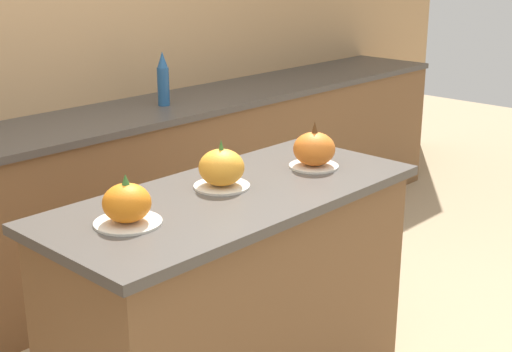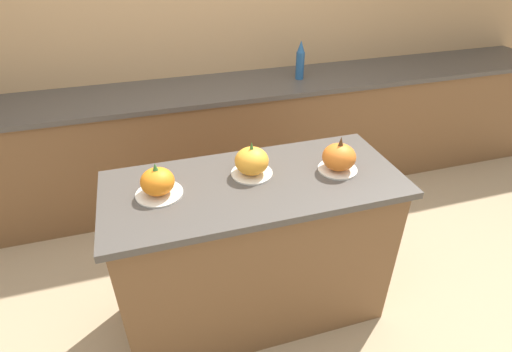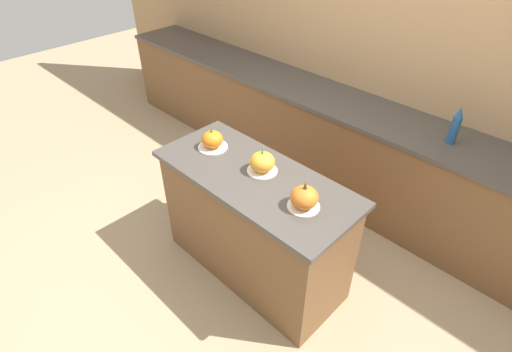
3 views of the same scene
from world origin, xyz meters
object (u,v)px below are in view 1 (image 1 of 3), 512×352
at_px(pumpkin_cake_center, 222,169).
at_px(bottle_tall, 163,80).
at_px(pumpkin_cake_right, 314,150).
at_px(pumpkin_cake_left, 127,205).

xyz_separation_m(pumpkin_cake_center, bottle_tall, (0.73, 1.20, 0.08)).
distance_m(pumpkin_cake_center, pumpkin_cake_right, 0.42).
bearing_deg(pumpkin_cake_left, pumpkin_cake_right, -2.93).
bearing_deg(pumpkin_cake_right, pumpkin_cake_center, 168.26).
relative_size(pumpkin_cake_left, pumpkin_cake_center, 1.05).
xyz_separation_m(pumpkin_cake_left, bottle_tall, (1.18, 1.24, 0.08)).
distance_m(pumpkin_cake_right, bottle_tall, 1.32).
bearing_deg(pumpkin_cake_center, pumpkin_cake_left, -174.59).
relative_size(pumpkin_cake_left, pumpkin_cake_right, 1.10).
xyz_separation_m(pumpkin_cake_center, pumpkin_cake_right, (0.42, -0.09, 0.00)).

